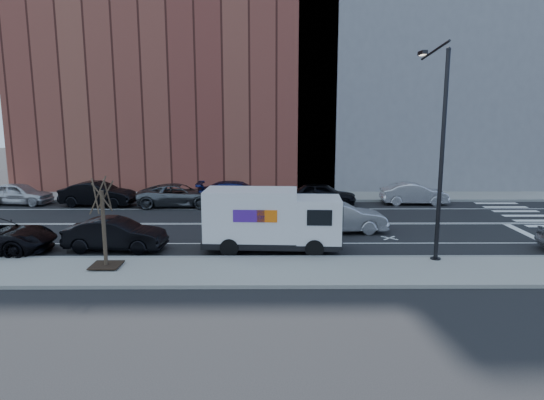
{
  "coord_description": "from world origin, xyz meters",
  "views": [
    {
      "loc": [
        -0.25,
        -27.65,
        6.5
      ],
      "look_at": [
        -0.08,
        0.08,
        1.4
      ],
      "focal_mm": 32.0,
      "sensor_mm": 36.0,
      "label": 1
    }
  ],
  "objects_px": {
    "far_parked_a": "(19,194)",
    "fedex_van": "(271,219)",
    "driving_sedan": "(339,217)",
    "far_parked_b": "(98,194)"
  },
  "relations": [
    {
      "from": "far_parked_b",
      "to": "driving_sedan",
      "type": "bearing_deg",
      "value": -108.51
    },
    {
      "from": "fedex_van",
      "to": "far_parked_a",
      "type": "bearing_deg",
      "value": 149.78
    },
    {
      "from": "far_parked_a",
      "to": "far_parked_b",
      "type": "xyz_separation_m",
      "value": [
        5.75,
        -0.61,
        0.06
      ]
    },
    {
      "from": "fedex_van",
      "to": "far_parked_b",
      "type": "height_order",
      "value": "fedex_van"
    },
    {
      "from": "far_parked_a",
      "to": "fedex_van",
      "type": "bearing_deg",
      "value": -115.66
    },
    {
      "from": "far_parked_b",
      "to": "driving_sedan",
      "type": "xyz_separation_m",
      "value": [
        15.65,
        -7.46,
        -0.0
      ]
    },
    {
      "from": "fedex_van",
      "to": "driving_sedan",
      "type": "distance_m",
      "value": 5.22
    },
    {
      "from": "far_parked_a",
      "to": "far_parked_b",
      "type": "bearing_deg",
      "value": -88.28
    },
    {
      "from": "far_parked_a",
      "to": "driving_sedan",
      "type": "relative_size",
      "value": 0.89
    },
    {
      "from": "driving_sedan",
      "to": "fedex_van",
      "type": "bearing_deg",
      "value": 130.54
    }
  ]
}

